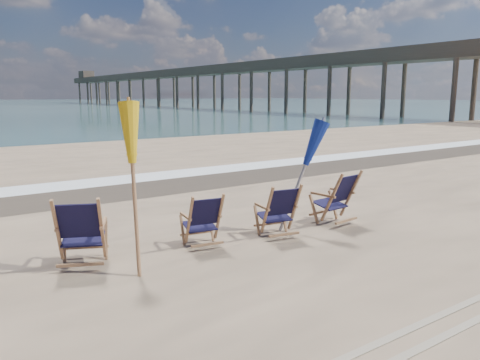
{
  "coord_description": "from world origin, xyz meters",
  "views": [
    {
      "loc": [
        -4.96,
        -5.01,
        2.51
      ],
      "look_at": [
        0.0,
        2.2,
        0.9
      ],
      "focal_mm": 35.0,
      "sensor_mm": 36.0,
      "label": 1
    }
  ],
  "objects_px": {
    "beach_chair_3": "(351,196)",
    "beach_chair_1": "(219,219)",
    "beach_chair_2": "(295,210)",
    "fishing_pier": "(190,83)",
    "beach_chair_0": "(102,232)",
    "umbrella_yellow": "(132,142)",
    "umbrella_blue": "(300,144)"
  },
  "relations": [
    {
      "from": "beach_chair_3",
      "to": "beach_chair_1",
      "type": "bearing_deg",
      "value": -10.57
    },
    {
      "from": "beach_chair_2",
      "to": "fishing_pier",
      "type": "distance_m",
      "value": 82.15
    },
    {
      "from": "beach_chair_0",
      "to": "beach_chair_2",
      "type": "relative_size",
      "value": 1.11
    },
    {
      "from": "beach_chair_3",
      "to": "fishing_pier",
      "type": "relative_size",
      "value": 0.01
    },
    {
      "from": "umbrella_yellow",
      "to": "fishing_pier",
      "type": "distance_m",
      "value": 83.49
    },
    {
      "from": "beach_chair_2",
      "to": "beach_chair_0",
      "type": "bearing_deg",
      "value": 3.32
    },
    {
      "from": "beach_chair_3",
      "to": "fishing_pier",
      "type": "bearing_deg",
      "value": -122.76
    },
    {
      "from": "umbrella_blue",
      "to": "fishing_pier",
      "type": "bearing_deg",
      "value": 62.85
    },
    {
      "from": "beach_chair_0",
      "to": "umbrella_blue",
      "type": "height_order",
      "value": "umbrella_blue"
    },
    {
      "from": "beach_chair_1",
      "to": "umbrella_blue",
      "type": "height_order",
      "value": "umbrella_blue"
    },
    {
      "from": "umbrella_yellow",
      "to": "umbrella_blue",
      "type": "relative_size",
      "value": 1.13
    },
    {
      "from": "umbrella_blue",
      "to": "beach_chair_1",
      "type": "bearing_deg",
      "value": 179.03
    },
    {
      "from": "umbrella_yellow",
      "to": "fishing_pier",
      "type": "xyz_separation_m",
      "value": [
        40.56,
        72.92,
        2.78
      ]
    },
    {
      "from": "beach_chair_2",
      "to": "umbrella_yellow",
      "type": "xyz_separation_m",
      "value": [
        -2.97,
        0.0,
        1.38
      ]
    },
    {
      "from": "beach_chair_2",
      "to": "umbrella_blue",
      "type": "xyz_separation_m",
      "value": [
        0.33,
        0.28,
        1.12
      ]
    },
    {
      "from": "beach_chair_1",
      "to": "fishing_pier",
      "type": "distance_m",
      "value": 82.53
    },
    {
      "from": "beach_chair_1",
      "to": "beach_chair_3",
      "type": "bearing_deg",
      "value": -174.66
    },
    {
      "from": "beach_chair_2",
      "to": "umbrella_blue",
      "type": "height_order",
      "value": "umbrella_blue"
    },
    {
      "from": "beach_chair_0",
      "to": "fishing_pier",
      "type": "distance_m",
      "value": 83.35
    },
    {
      "from": "beach_chair_0",
      "to": "beach_chair_1",
      "type": "height_order",
      "value": "beach_chair_0"
    },
    {
      "from": "umbrella_blue",
      "to": "fishing_pier",
      "type": "height_order",
      "value": "fishing_pier"
    },
    {
      "from": "beach_chair_2",
      "to": "beach_chair_3",
      "type": "relative_size",
      "value": 0.92
    },
    {
      "from": "beach_chair_2",
      "to": "umbrella_yellow",
      "type": "relative_size",
      "value": 0.41
    },
    {
      "from": "umbrella_yellow",
      "to": "fishing_pier",
      "type": "height_order",
      "value": "fishing_pier"
    },
    {
      "from": "umbrella_blue",
      "to": "umbrella_yellow",
      "type": "bearing_deg",
      "value": -175.29
    },
    {
      "from": "beach_chair_3",
      "to": "umbrella_yellow",
      "type": "height_order",
      "value": "umbrella_yellow"
    },
    {
      "from": "beach_chair_0",
      "to": "beach_chair_3",
      "type": "relative_size",
      "value": 1.02
    },
    {
      "from": "beach_chair_2",
      "to": "umbrella_blue",
      "type": "relative_size",
      "value": 0.46
    },
    {
      "from": "beach_chair_1",
      "to": "beach_chair_2",
      "type": "xyz_separation_m",
      "value": [
        1.39,
        -0.31,
        0.03
      ]
    },
    {
      "from": "umbrella_blue",
      "to": "fishing_pier",
      "type": "relative_size",
      "value": 0.02
    },
    {
      "from": "beach_chair_0",
      "to": "fishing_pier",
      "type": "bearing_deg",
      "value": -94.76
    },
    {
      "from": "umbrella_yellow",
      "to": "umbrella_blue",
      "type": "xyz_separation_m",
      "value": [
        3.31,
        0.27,
        -0.25
      ]
    }
  ]
}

